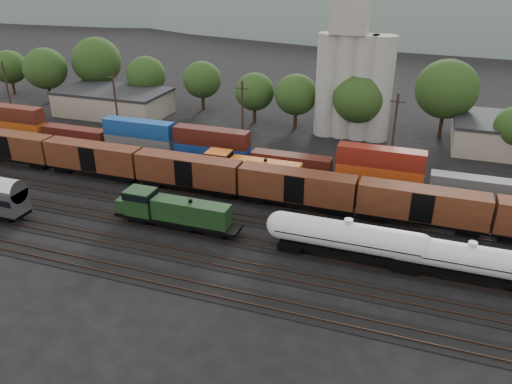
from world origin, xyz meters
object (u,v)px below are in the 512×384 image
(tank_car_a, at_px, (347,238))
(green_locomotive, at_px, (170,210))
(orange_locomotive, at_px, (246,169))
(grain_silo, at_px, (353,74))

(tank_car_a, bearing_deg, green_locomotive, 180.00)
(green_locomotive, xyz_separation_m, tank_car_a, (21.14, -0.00, 0.36))
(tank_car_a, xyz_separation_m, orange_locomotive, (-17.01, 15.00, -0.35))
(green_locomotive, height_order, tank_car_a, tank_car_a)
(orange_locomotive, bearing_deg, grain_silo, 68.53)
(tank_car_a, relative_size, grain_silo, 0.62)
(green_locomotive, distance_m, orange_locomotive, 15.56)
(green_locomotive, bearing_deg, orange_locomotive, 74.61)
(green_locomotive, xyz_separation_m, orange_locomotive, (4.13, 15.00, 0.01))
(green_locomotive, relative_size, tank_car_a, 0.89)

